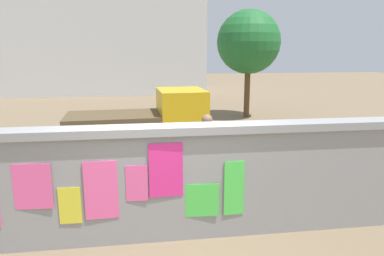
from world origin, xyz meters
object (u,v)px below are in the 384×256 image
object	(u,v)px
motorcycle	(266,153)
bicycle_near	(95,192)
person_walking	(207,145)
tree_roadside	(249,42)
auto_rickshaw_truck	(145,126)

from	to	relation	value
motorcycle	bicycle_near	xyz separation A→B (m)	(-3.81, -1.67, -0.10)
bicycle_near	person_walking	bearing A→B (deg)	17.02
bicycle_near	tree_roadside	size ratio (longest dim) A/B	0.37
auto_rickshaw_truck	motorcycle	xyz separation A→B (m)	(2.87, -1.41, -0.44)
motorcycle	person_walking	world-z (taller)	person_walking
motorcycle	tree_roadside	size ratio (longest dim) A/B	0.42
auto_rickshaw_truck	person_walking	size ratio (longest dim) A/B	2.27
motorcycle	person_walking	size ratio (longest dim) A/B	1.17
auto_rickshaw_truck	tree_roadside	size ratio (longest dim) A/B	0.81
person_walking	tree_roadside	distance (m)	8.87
bicycle_near	person_walking	xyz separation A→B (m)	(2.17, 0.67, 0.62)
auto_rickshaw_truck	person_walking	bearing A→B (deg)	-62.97
bicycle_near	person_walking	size ratio (longest dim) A/B	1.04
bicycle_near	tree_roadside	world-z (taller)	tree_roadside
bicycle_near	tree_roadside	bearing A→B (deg)	57.88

